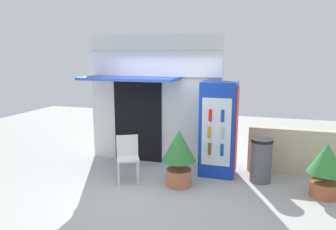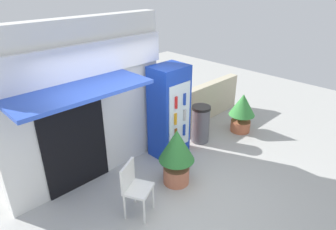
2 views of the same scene
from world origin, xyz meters
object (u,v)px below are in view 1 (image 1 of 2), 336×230
(plastic_chair, at_px, (128,155))
(potted_plant_near_shop, at_px, (179,153))
(drink_cooler, at_px, (219,129))
(potted_plant_curbside, at_px, (326,166))
(trash_bin, at_px, (261,160))

(plastic_chair, xyz_separation_m, potted_plant_near_shop, (1.04, 0.06, 0.11))
(drink_cooler, bearing_deg, potted_plant_near_shop, -127.88)
(plastic_chair, height_order, potted_plant_curbside, potted_plant_curbside)
(potted_plant_curbside, bearing_deg, drink_cooler, 164.87)
(drink_cooler, distance_m, potted_plant_curbside, 2.08)
(potted_plant_near_shop, height_order, potted_plant_curbside, potted_plant_near_shop)
(trash_bin, bearing_deg, drink_cooler, 171.15)
(potted_plant_near_shop, xyz_separation_m, potted_plant_curbside, (2.61, 0.28, -0.08))
(drink_cooler, height_order, potted_plant_curbside, drink_cooler)
(drink_cooler, relative_size, trash_bin, 2.24)
(potted_plant_curbside, bearing_deg, trash_bin, 160.08)
(plastic_chair, relative_size, potted_plant_curbside, 0.94)
(potted_plant_near_shop, bearing_deg, potted_plant_curbside, 6.08)
(plastic_chair, xyz_separation_m, potted_plant_curbside, (3.65, 0.34, 0.03))
(potted_plant_near_shop, relative_size, trash_bin, 1.26)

